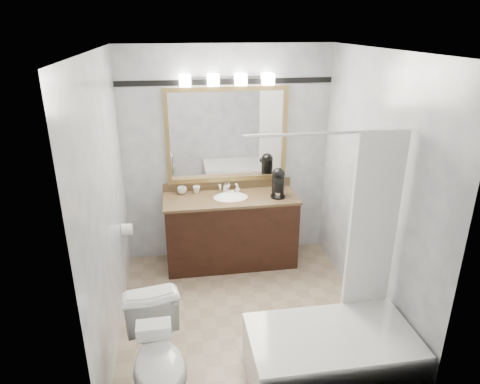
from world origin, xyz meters
The scene contains 15 objects.
room centered at (0.00, 0.00, 1.25)m, with size 2.42×2.62×2.52m.
vanity centered at (0.00, 1.02, 0.44)m, with size 1.53×0.58×0.97m.
mirror centered at (0.00, 1.28, 1.50)m, with size 1.40×0.04×1.10m.
vanity_light_bar centered at (0.00, 1.23, 2.13)m, with size 1.02×0.14×0.12m.
accent_stripe centered at (0.00, 1.29, 2.10)m, with size 2.40×0.01×0.06m, color black.
bathtub centered at (0.55, -0.90, 0.28)m, with size 1.30×0.75×1.96m.
tp_roll centered at (-1.14, 0.66, 0.70)m, with size 0.12×0.12×0.11m, color white.
toilet centered at (-0.80, -0.92, 0.39)m, with size 0.44×0.76×0.78m, color white.
tissue_box centered at (-0.80, -1.12, 0.83)m, with size 0.23×0.12×0.09m, color white.
coffee_maker centered at (0.54, 0.98, 1.02)m, with size 0.17×0.21×0.33m.
cup_left centered at (-0.54, 1.21, 0.89)m, with size 0.11×0.11×0.08m, color white.
cup_right centered at (-0.38, 1.21, 0.89)m, with size 0.09×0.09×0.08m, color white.
soap_bottle_a centered at (-0.03, 1.19, 0.90)m, with size 0.05×0.05×0.11m, color white.
soap_bottle_b centered at (0.10, 1.16, 0.89)m, with size 0.06×0.06×0.07m, color white.
soap_bar centered at (0.02, 1.13, 0.86)m, with size 0.08×0.05×0.02m, color beige.
Camera 1 is at (-0.60, -3.45, 2.70)m, focal length 32.00 mm.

